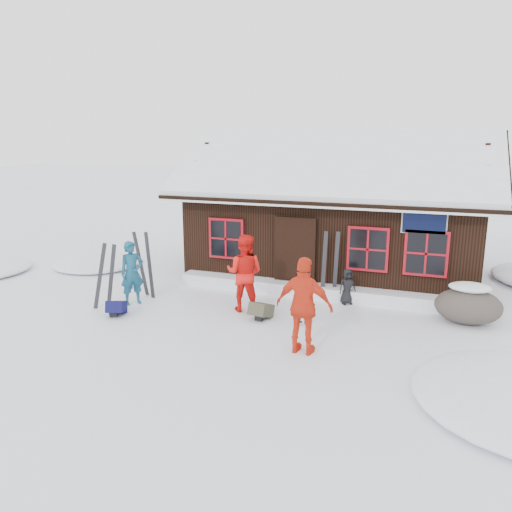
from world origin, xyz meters
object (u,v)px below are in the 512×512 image
(ski_pair_left, at_px, (106,277))
(backpack_blue, at_px, (117,310))
(ski_poles, at_px, (304,297))
(backpack_olive, at_px, (261,313))
(skier_crouched, at_px, (347,287))
(skier_teal, at_px, (132,273))
(skier_orange_left, at_px, (245,273))
(boulder, at_px, (468,305))
(skier_orange_right, at_px, (304,306))

(ski_pair_left, distance_m, backpack_blue, 0.94)
(ski_poles, distance_m, backpack_olive, 1.15)
(backpack_blue, bearing_deg, ski_poles, -8.76)
(skier_crouched, bearing_deg, ski_poles, -142.73)
(skier_teal, relative_size, skier_crouched, 1.78)
(skier_orange_left, distance_m, backpack_blue, 3.14)
(skier_teal, bearing_deg, ski_pair_left, 177.76)
(skier_teal, bearing_deg, backpack_blue, -132.66)
(skier_teal, height_order, ski_poles, skier_teal)
(skier_orange_left, distance_m, backpack_olive, 1.07)
(ski_pair_left, relative_size, backpack_olive, 3.06)
(ski_poles, bearing_deg, ski_pair_left, -174.10)
(boulder, xyz_separation_m, ski_pair_left, (-8.28, -1.96, 0.36))
(skier_orange_left, height_order, skier_crouched, skier_orange_left)
(ski_poles, bearing_deg, backpack_olive, 175.70)
(skier_crouched, bearing_deg, backpack_olive, -166.89)
(skier_teal, relative_size, ski_poles, 1.14)
(skier_orange_left, bearing_deg, ski_pair_left, 13.30)
(ski_pair_left, distance_m, backpack_olive, 3.92)
(skier_crouched, bearing_deg, skier_teal, 166.45)
(boulder, bearing_deg, skier_orange_right, -136.73)
(ski_poles, xyz_separation_m, backpack_olive, (-1.02, 0.08, -0.52))
(skier_crouched, distance_m, backpack_blue, 5.65)
(skier_orange_right, distance_m, boulder, 4.21)
(skier_orange_left, relative_size, boulder, 1.29)
(skier_orange_left, xyz_separation_m, ski_poles, (1.61, -0.51, -0.27))
(boulder, bearing_deg, ski_poles, -156.94)
(skier_crouched, relative_size, boulder, 0.62)
(ski_pair_left, bearing_deg, skier_teal, 29.50)
(skier_teal, height_order, skier_crouched, skier_teal)
(skier_teal, xyz_separation_m, skier_crouched, (5.05, 1.87, -0.35))
(boulder, height_order, ski_poles, ski_poles)
(ski_poles, bearing_deg, skier_orange_right, -74.70)
(skier_orange_right, bearing_deg, skier_orange_left, -40.55)
(skier_orange_left, bearing_deg, skier_teal, 6.59)
(skier_teal, xyz_separation_m, backpack_olive, (3.40, 0.09, -0.66))
(ski_poles, bearing_deg, skier_orange_left, 162.38)
(skier_orange_right, xyz_separation_m, skier_crouched, (0.25, 3.26, -0.50))
(skier_orange_right, relative_size, backpack_blue, 3.71)
(skier_orange_left, height_order, backpack_blue, skier_orange_left)
(ski_pair_left, bearing_deg, skier_orange_right, -28.65)
(skier_orange_left, xyz_separation_m, backpack_olive, (0.58, -0.43, -0.79))
(boulder, bearing_deg, backpack_blue, -163.08)
(skier_teal, bearing_deg, skier_crouched, -30.31)
(backpack_blue, distance_m, backpack_olive, 3.41)
(boulder, xyz_separation_m, backpack_olive, (-4.45, -1.38, -0.28))
(skier_orange_left, relative_size, ski_poles, 1.33)
(skier_orange_right, height_order, skier_crouched, skier_orange_right)
(skier_teal, relative_size, skier_orange_left, 0.86)
(skier_teal, xyz_separation_m, ski_pair_left, (-0.43, -0.48, -0.01))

